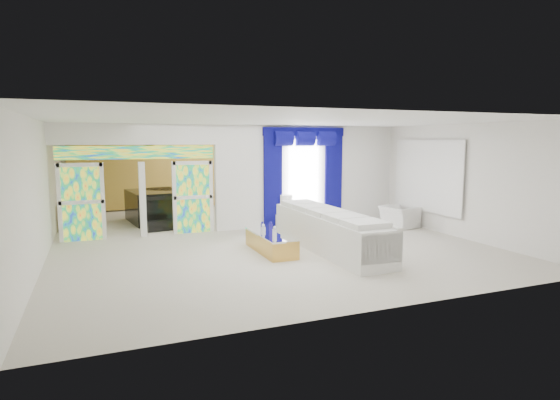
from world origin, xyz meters
name	(u,v)px	position (x,y,z in m)	size (l,w,h in m)	color
floor	(253,235)	(0.00, 0.00, 0.00)	(12.00, 12.00, 0.00)	#B7AF9E
dividing_wall	(310,176)	(2.15, 1.00, 1.50)	(5.70, 0.18, 3.00)	white
dividing_header	(137,134)	(-2.85, 1.00, 2.73)	(4.30, 0.18, 0.55)	white
stained_panel_left	(82,202)	(-4.28, 1.00, 1.00)	(0.95, 0.04, 2.00)	#994C3F
stained_panel_right	(193,197)	(-1.42, 1.00, 1.00)	(0.95, 0.04, 2.00)	#994C3F
stained_transom	(138,152)	(-2.85, 1.00, 2.25)	(4.00, 0.05, 0.35)	#994C3F
window_pane	(303,178)	(1.90, 0.90, 1.45)	(1.00, 0.02, 2.30)	white
blue_drape_left	(273,180)	(0.90, 0.87, 1.40)	(0.55, 0.10, 2.80)	#080342
blue_drape_right	(333,178)	(2.90, 0.87, 1.40)	(0.55, 0.10, 2.80)	#080342
blue_pelmet	(304,132)	(1.90, 0.87, 2.82)	(2.60, 0.12, 0.25)	#080342
wall_mirror	(427,176)	(4.94, -1.00, 1.55)	(0.04, 2.70, 1.90)	white
gold_curtains	(205,168)	(0.00, 5.90, 1.50)	(9.70, 0.12, 2.90)	#C2832E
white_sofa	(329,232)	(1.13, -2.22, 0.42)	(0.94, 4.37, 0.83)	silver
coffee_table	(271,243)	(-0.22, -1.92, 0.21)	(0.63, 1.88, 0.42)	gold
console_table	(296,220)	(1.57, 0.72, 0.20)	(1.18, 0.37, 0.39)	silver
table_lamp	(286,205)	(1.27, 0.72, 0.68)	(0.36, 0.36, 0.58)	white
armchair	(399,217)	(4.41, -0.47, 0.31)	(0.96, 0.84, 0.63)	silver
grand_piano	(155,206)	(-2.21, 3.23, 0.49)	(1.49, 1.95, 0.99)	black
piano_bench	(162,225)	(-2.21, 1.63, 0.15)	(0.88, 0.34, 0.29)	black
tv_console	(75,215)	(-4.51, 2.65, 0.43)	(0.59, 0.54, 0.86)	tan
chandelier	(149,138)	(-2.30, 3.40, 2.65)	(0.60, 0.60, 0.60)	gold
decanters	(268,230)	(-0.24, -1.82, 0.50)	(0.18, 0.81, 0.24)	silver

